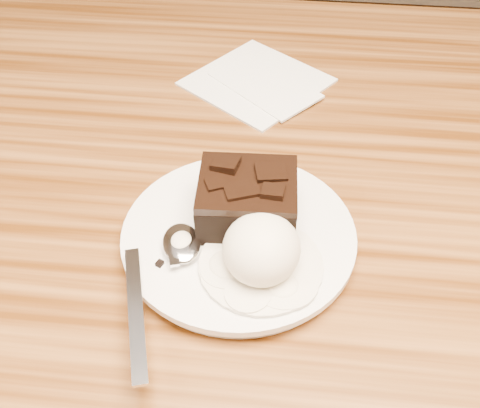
# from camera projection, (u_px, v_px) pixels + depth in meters

# --- Properties ---
(dining_table) EXTENTS (1.20, 0.80, 0.75)m
(dining_table) POSITION_uv_depth(u_px,v_px,m) (242.00, 381.00, 0.82)
(dining_table) COLOR #452309
(dining_table) RESTS_ON floor
(plate) EXTENTS (0.20, 0.20, 0.02)m
(plate) POSITION_uv_depth(u_px,v_px,m) (239.00, 238.00, 0.50)
(plate) COLOR white
(plate) RESTS_ON dining_table
(brownie) EXTENTS (0.08, 0.07, 0.04)m
(brownie) POSITION_uv_depth(u_px,v_px,m) (247.00, 202.00, 0.49)
(brownie) COLOR black
(brownie) RESTS_ON plate
(ice_cream_scoop) EXTENTS (0.06, 0.07, 0.05)m
(ice_cream_scoop) POSITION_uv_depth(u_px,v_px,m) (261.00, 249.00, 0.45)
(ice_cream_scoop) COLOR white
(ice_cream_scoop) RESTS_ON plate
(melt_puddle) EXTENTS (0.10, 0.10, 0.00)m
(melt_puddle) POSITION_uv_depth(u_px,v_px,m) (261.00, 265.00, 0.47)
(melt_puddle) COLOR silver
(melt_puddle) RESTS_ON plate
(spoon) EXTENTS (0.08, 0.18, 0.01)m
(spoon) POSITION_uv_depth(u_px,v_px,m) (182.00, 245.00, 0.48)
(spoon) COLOR silver
(spoon) RESTS_ON plate
(napkin) EXTENTS (0.19, 0.19, 0.01)m
(napkin) POSITION_uv_depth(u_px,v_px,m) (257.00, 81.00, 0.68)
(napkin) COLOR white
(napkin) RESTS_ON dining_table
(crumb_a) EXTENTS (0.01, 0.01, 0.00)m
(crumb_a) POSITION_uv_depth(u_px,v_px,m) (160.00, 264.00, 0.47)
(crumb_a) COLOR black
(crumb_a) RESTS_ON plate
(crumb_b) EXTENTS (0.01, 0.01, 0.00)m
(crumb_b) POSITION_uv_depth(u_px,v_px,m) (289.00, 270.00, 0.46)
(crumb_b) COLOR black
(crumb_b) RESTS_ON plate
(crumb_c) EXTENTS (0.01, 0.01, 0.00)m
(crumb_c) POSITION_uv_depth(u_px,v_px,m) (231.00, 259.00, 0.47)
(crumb_c) COLOR black
(crumb_c) RESTS_ON plate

